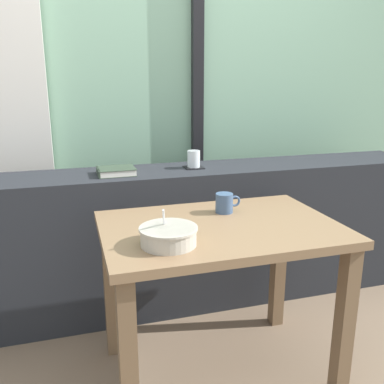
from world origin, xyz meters
TOP-DOWN VIEW (x-y plane):
  - ground at (0.00, 0.00)m, footprint 8.00×8.00m
  - outdoor_backdrop at (0.00, 1.14)m, footprint 4.80×0.08m
  - window_divider_post at (0.22, 1.07)m, footprint 0.07×0.05m
  - dark_console_ledge at (0.00, 0.55)m, footprint 2.80×0.38m
  - breakfast_table at (-0.05, -0.09)m, footprint 0.95×0.65m
  - coaster_square at (0.04, 0.56)m, footprint 0.10×0.10m
  - juice_glass at (0.04, 0.56)m, footprint 0.07×0.07m
  - closed_book at (-0.39, 0.52)m, footprint 0.19×0.16m
  - soup_bowl at (-0.30, -0.23)m, footprint 0.21×0.21m
  - ceramic_mug at (0.03, 0.06)m, footprint 0.11×0.08m

SIDE VIEW (x-z plane):
  - ground at x=0.00m, z-range 0.00..0.00m
  - dark_console_ledge at x=0.00m, z-range 0.00..0.78m
  - breakfast_table at x=-0.05m, z-range 0.22..0.91m
  - soup_bowl at x=-0.30m, z-range 0.65..0.79m
  - ceramic_mug at x=0.03m, z-range 0.69..0.77m
  - coaster_square at x=0.04m, z-range 0.78..0.79m
  - closed_book at x=-0.39m, z-range 0.78..0.82m
  - juice_glass at x=0.04m, z-range 0.78..0.87m
  - window_divider_post at x=0.22m, z-range 0.00..2.60m
  - outdoor_backdrop at x=0.00m, z-range 0.00..2.80m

